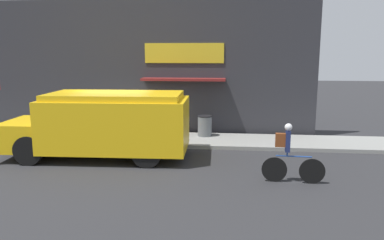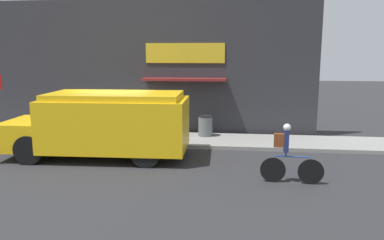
{
  "view_description": "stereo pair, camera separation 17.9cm",
  "coord_description": "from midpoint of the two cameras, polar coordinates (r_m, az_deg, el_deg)",
  "views": [
    {
      "loc": [
        4.18,
        -12.98,
        3.42
      ],
      "look_at": [
        2.84,
        -0.2,
        1.1
      ],
      "focal_mm": 35.0,
      "sensor_mm": 36.0,
      "label": 1
    },
    {
      "loc": [
        4.36,
        -12.96,
        3.42
      ],
      "look_at": [
        2.84,
        -0.2,
        1.1
      ],
      "focal_mm": 35.0,
      "sensor_mm": 36.0,
      "label": 2
    }
  ],
  "objects": [
    {
      "name": "storefront",
      "position": [
        16.06,
        -9.34,
        7.85
      ],
      "size": [
        15.26,
        0.82,
        5.59
      ],
      "color": "#2D2D33",
      "rests_on": "ground_plane"
    },
    {
      "name": "sidewalk",
      "position": [
        15.09,
        -10.62,
        -2.79
      ],
      "size": [
        28.0,
        2.21,
        0.14
      ],
      "color": "gray",
      "rests_on": "ground_plane"
    },
    {
      "name": "trash_bin",
      "position": [
        14.92,
        1.61,
        -0.89
      ],
      "size": [
        0.57,
        0.57,
        0.82
      ],
      "color": "slate",
      "rests_on": "sidewalk"
    },
    {
      "name": "ground_plane",
      "position": [
        14.08,
        -11.89,
        -4.05
      ],
      "size": [
        70.0,
        70.0,
        0.0
      ],
      "primitive_type": "plane",
      "color": "#2B2B2D"
    },
    {
      "name": "cyclist",
      "position": [
        10.22,
        14.12,
        -5.15
      ],
      "size": [
        1.65,
        0.21,
        1.6
      ],
      "rotation": [
        0.0,
        0.0,
        -0.05
      ],
      "color": "black",
      "rests_on": "ground_plane"
    },
    {
      "name": "school_bus",
      "position": [
        12.5,
        -13.52,
        -0.58
      ],
      "size": [
        6.02,
        2.75,
        2.15
      ],
      "rotation": [
        0.0,
        0.0,
        0.04
      ],
      "color": "yellow",
      "rests_on": "ground_plane"
    }
  ]
}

